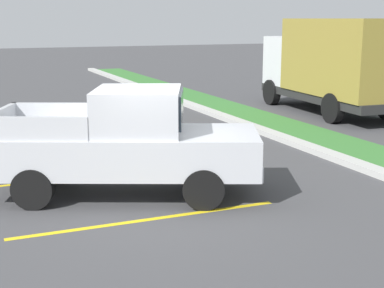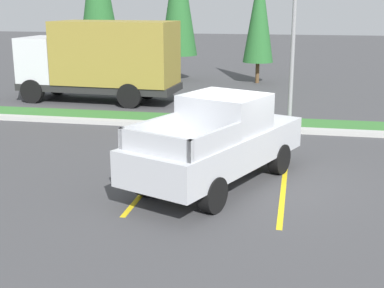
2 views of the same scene
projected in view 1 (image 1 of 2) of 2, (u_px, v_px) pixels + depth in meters
ground_plane at (161, 199)px, 10.92m from camera, size 120.00×120.00×0.00m
parking_line_near at (105, 175)px, 12.57m from camera, size 0.12×4.80×0.01m
parking_line_far at (149, 219)px, 9.78m from camera, size 0.12×4.80×0.01m
curb_strip at (369, 169)px, 12.78m from camera, size 56.00×0.40×0.15m
pickup_truck_main at (126, 143)px, 10.95m from camera, size 3.79×5.54×2.10m
cargo_truck_distant at (335, 63)px, 20.29m from camera, size 6.92×2.82×3.40m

